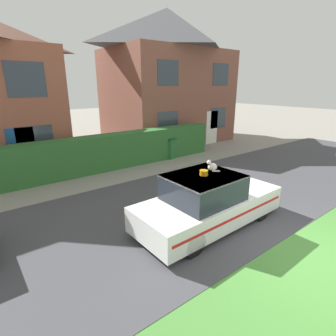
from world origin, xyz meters
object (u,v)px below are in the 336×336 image
(police_car, at_px, (208,202))
(wheelie_bin, at_px, (169,148))
(house_right, at_px, (167,77))
(cat, at_px, (212,166))

(police_car, bearing_deg, wheelie_bin, 59.51)
(police_car, bearing_deg, house_right, 56.77)
(police_car, distance_m, house_right, 12.39)
(wheelie_bin, bearing_deg, police_car, -137.08)
(wheelie_bin, bearing_deg, cat, -137.04)
(house_right, bearing_deg, wheelie_bin, -125.86)
(cat, bearing_deg, police_car, -81.19)
(police_car, relative_size, wheelie_bin, 4.00)
(police_car, bearing_deg, cat, -118.77)
(cat, bearing_deg, house_right, -85.60)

